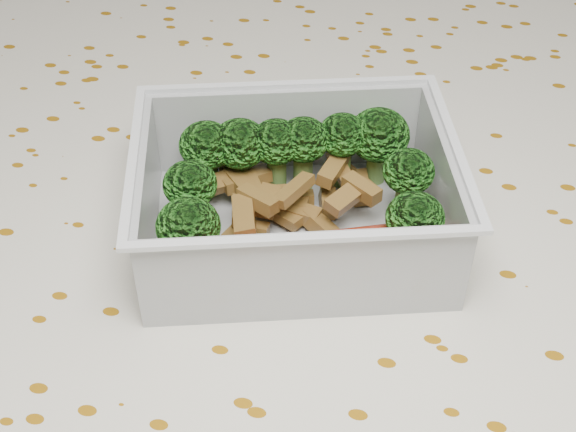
# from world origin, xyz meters

# --- Properties ---
(dining_table) EXTENTS (1.40, 0.90, 0.75)m
(dining_table) POSITION_xyz_m (0.00, 0.00, 0.67)
(dining_table) COLOR brown
(dining_table) RESTS_ON ground
(tablecloth) EXTENTS (1.46, 0.96, 0.19)m
(tablecloth) POSITION_xyz_m (0.00, 0.00, 0.72)
(tablecloth) COLOR beige
(tablecloth) RESTS_ON dining_table
(lunch_container) EXTENTS (0.22, 0.19, 0.06)m
(lunch_container) POSITION_xyz_m (0.01, 0.00, 0.78)
(lunch_container) COLOR silver
(lunch_container) RESTS_ON tablecloth
(broccoli_florets) EXTENTS (0.16, 0.14, 0.05)m
(broccoli_florets) POSITION_xyz_m (0.01, 0.02, 0.79)
(broccoli_florets) COLOR #608C3F
(broccoli_florets) RESTS_ON lunch_container
(meat_pile) EXTENTS (0.12, 0.10, 0.03)m
(meat_pile) POSITION_xyz_m (0.01, 0.01, 0.77)
(meat_pile) COLOR olive
(meat_pile) RESTS_ON lunch_container
(sausage) EXTENTS (0.15, 0.08, 0.03)m
(sausage) POSITION_xyz_m (0.03, -0.03, 0.77)
(sausage) COLOR #B82F18
(sausage) RESTS_ON lunch_container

